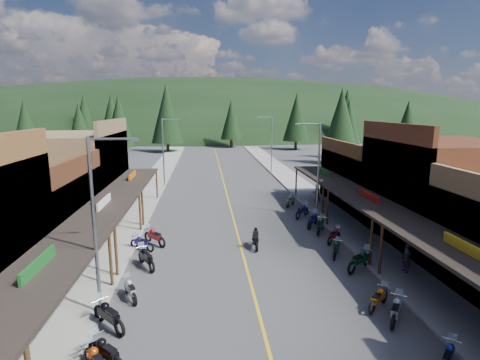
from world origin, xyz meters
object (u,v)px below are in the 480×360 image
object	(u,v)px
bike_west_8	(142,242)
bike_east_8	(334,235)
pedestrian_east_a	(407,258)
bike_west_6	(130,289)
pine_7	(85,116)
rider_on_bike	(255,239)
pine_1	(112,116)
pine_4	(296,117)
pine_11	(341,120)
pedestrian_east_b	(316,193)
shop_east_3	(376,179)
pine_2	(167,114)
bike_east_4	(396,309)
bike_east_5	(379,297)
streetlight_1	(164,149)
shop_west_3	(73,174)
bike_west_9	(155,236)
bike_east_9	(321,225)
shop_east_2	(440,191)
pine_8	(80,128)
bike_east_10	(313,219)
bike_west_5	(109,314)
bike_east_6	(360,259)
bike_east_11	(302,210)
pine_3	(231,120)
pine_5	(347,113)
pine_0	(25,121)
bike_west_4	(106,351)
bike_east_7	(336,248)
bike_east_12	(290,200)
streetlight_3	(271,142)
pine_10	(119,121)
streetlight_2	(317,166)
streetlight_0	(97,219)
pine_6	(408,119)
shop_west_2	(22,216)
bike_west_7	(146,257)

from	to	relation	value
bike_west_8	bike_east_8	size ratio (longest dim) A/B	1.01
pedestrian_east_a	bike_west_6	bearing A→B (deg)	-87.89
pine_7	rider_on_bike	distance (m)	81.78
pine_1	bike_west_6	bearing A→B (deg)	-76.47
pine_4	pine_11	bearing A→B (deg)	-84.81
pedestrian_east_b	shop_east_3	bearing A→B (deg)	158.42
pine_7	rider_on_bike	world-z (taller)	pine_7
bike_west_8	rider_on_bike	distance (m)	7.43
pine_2	bike_east_4	size ratio (longest dim) A/B	6.75
bike_east_5	pedestrian_east_b	distance (m)	19.78
streetlight_1	shop_west_3	bearing A→B (deg)	-122.56
bike_west_9	bike_east_9	world-z (taller)	bike_west_9
bike_east_8	shop_east_2	bearing A→B (deg)	41.14
pine_8	bike_east_10	bearing A→B (deg)	-51.03
bike_west_5	bike_east_6	xyz separation A→B (m)	(12.86, 4.61, -0.00)
bike_east_11	rider_on_bike	distance (m)	8.26
pine_3	bike_east_11	bearing A→B (deg)	-88.17
pine_3	pine_8	distance (m)	36.77
streetlight_1	pine_5	bearing A→B (deg)	50.68
pine_0	bike_west_4	xyz separation A→B (m)	(34.04, -71.59, -5.86)
bike_east_7	pine_2	bearing A→B (deg)	133.11
bike_west_6	bike_east_12	size ratio (longest dim) A/B	0.90
pine_11	pine_5	bearing A→B (deg)	67.62
bike_west_5	bike_east_5	distance (m)	12.03
streetlight_3	pine_2	world-z (taller)	pine_2
pine_10	streetlight_2	bearing A→B (deg)	-59.29
pine_0	streetlight_0	bearing A→B (deg)	-64.08
shop_east_2	bike_east_6	size ratio (longest dim) A/B	4.71
shop_east_3	bike_west_8	xyz separation A→B (m)	(-20.25, -9.57, -1.98)
shop_west_3	bike_east_10	distance (m)	20.83
pine_7	pine_11	bearing A→B (deg)	-36.16
pine_11	bike_east_8	bearing A→B (deg)	-110.56
bike_east_11	pine_5	bearing A→B (deg)	107.14
bike_west_9	bike_east_7	world-z (taller)	bike_west_9
pine_10	bike_east_4	bearing A→B (deg)	-67.58
streetlight_0	bike_west_4	bearing A→B (deg)	-74.50
bike_west_6	bike_east_4	bearing A→B (deg)	-39.96
pine_8	pine_11	bearing A→B (deg)	-2.73
shop_east_2	shop_east_3	size ratio (longest dim) A/B	1.00
bike_east_6	pine_1	bearing A→B (deg)	166.68
pine_7	pine_2	bearing A→B (deg)	-39.29
streetlight_3	pine_11	size ratio (longest dim) A/B	0.65
bike_west_4	bike_east_12	xyz separation A→B (m)	(11.63, 21.29, -0.00)
bike_east_4	bike_east_10	xyz separation A→B (m)	(0.14, 13.19, 0.05)
bike_west_5	bike_east_7	size ratio (longest dim) A/B	1.24
pine_6	bike_east_11	distance (m)	69.10
bike_west_6	shop_west_2	bearing A→B (deg)	114.71
streetlight_3	bike_east_6	xyz separation A→B (m)	(-0.54, -32.56, -3.80)
streetlight_1	bike_east_8	size ratio (longest dim) A/B	4.18
rider_on_bike	bike_west_7	bearing A→B (deg)	-160.16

